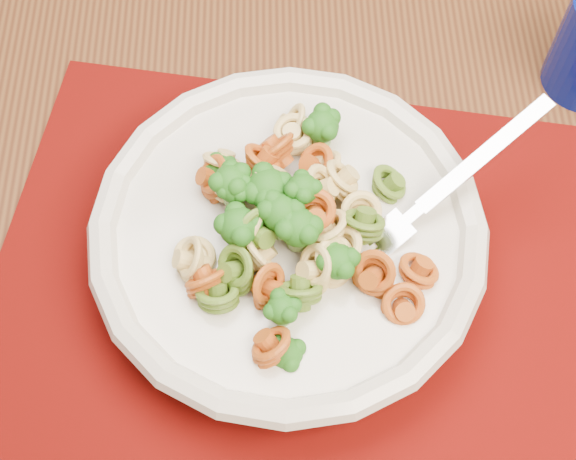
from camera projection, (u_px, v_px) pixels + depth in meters
name	position (u px, v px, depth m)	size (l,w,h in m)	color
dining_table	(285.00, 276.00, 0.69)	(1.46, 1.15, 0.75)	#553218
placemat	(295.00, 281.00, 0.56)	(0.42, 0.33, 0.00)	#500303
pasta_bowl	(288.00, 236.00, 0.54)	(0.27, 0.27, 0.05)	beige
pasta_broccoli_heap	(288.00, 226.00, 0.53)	(0.23, 0.23, 0.06)	tan
fork	(392.00, 232.00, 0.53)	(0.19, 0.02, 0.01)	silver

